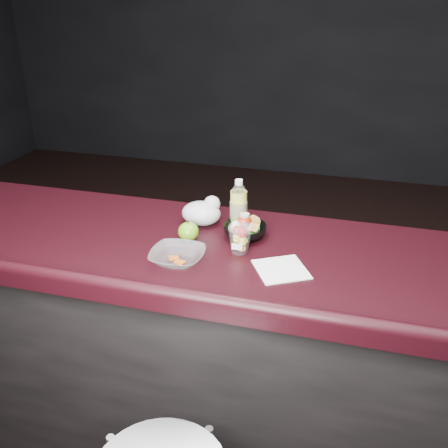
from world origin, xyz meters
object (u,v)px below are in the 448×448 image
Objects in this scene: green_apple at (188,232)px; takeout_bowl at (178,257)px; snack_bowl at (244,230)px; lemonade_bottle at (239,209)px; fruit_cup at (240,237)px.

green_apple is 0.42× the size of takeout_bowl.
snack_bowl is 0.30m from takeout_bowl.
snack_bowl is at bearing 22.54° from green_apple.
lemonade_bottle is 0.19m from fruit_cup.
takeout_bowl is (-0.13, -0.31, -0.06)m from lemonade_bottle.
takeout_bowl is at bearing -83.71° from green_apple.
snack_bowl is at bearing 95.20° from fruit_cup.
green_apple is 0.41× the size of snack_bowl.
snack_bowl reaches higher than green_apple.
lemonade_bottle reaches higher than fruit_cup.
fruit_cup is 0.12m from snack_bowl.
fruit_cup is at bearing -10.13° from green_apple.
lemonade_bottle is at bearing 121.06° from snack_bowl.
lemonade_bottle is at bearing 66.59° from takeout_bowl.
fruit_cup is 0.62× the size of takeout_bowl.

